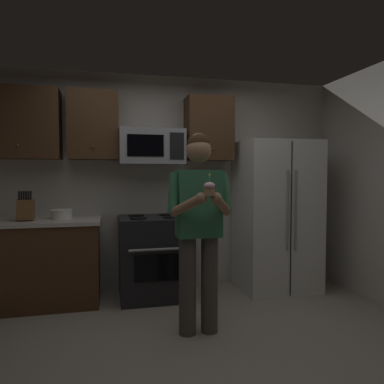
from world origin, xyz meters
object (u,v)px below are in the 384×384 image
Objects in this scene: oven_range at (153,257)px; cupcake at (209,189)px; microwave at (152,147)px; knife_block at (26,210)px; person at (199,221)px; bowl_large_white at (61,214)px; refrigerator at (276,216)px.

cupcake is at bearing -78.90° from oven_range.
microwave reaches higher than knife_block.
bowl_large_white is at bearing 139.44° from person.
knife_block is (-2.83, 0.01, 0.14)m from refrigerator.
person is (1.60, -1.01, -0.04)m from knife_block.
person is at bearing -32.22° from knife_block.
oven_range is 1.62m from cupcake.
person is 10.13× the size of cupcake.
cupcake is (0.27, -1.49, -0.43)m from microwave.
oven_range is at bearing -2.16° from bowl_large_white.
person is (1.26, -1.08, 0.02)m from bowl_large_white.
microwave is at bearing 89.98° from oven_range.
refrigerator is at bearing 39.09° from person.
oven_range is 4.11× the size of bowl_large_white.
oven_range is 0.52× the size of refrigerator.
person is 0.44m from cupcake.
knife_block is at bearing -168.96° from bowl_large_white.
person reaches higher than oven_range.
microwave is at bearing 6.37° from knife_block.
microwave reaches higher than bowl_large_white.
microwave is at bearing 173.97° from refrigerator.
knife_block reaches higher than oven_range.
knife_block is 1.89m from person.
cupcake is (-1.23, -1.33, 0.39)m from refrigerator.
person is at bearing -140.91° from refrigerator.
microwave reaches higher than oven_range.
bowl_large_white is 0.13× the size of person.
bowl_large_white is at bearing -175.27° from microwave.
knife_block is at bearing 179.81° from refrigerator.
person is at bearing 90.00° from cupcake.
cupcake is (0.27, -1.37, 0.83)m from oven_range.
oven_range is 1.45m from knife_block.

